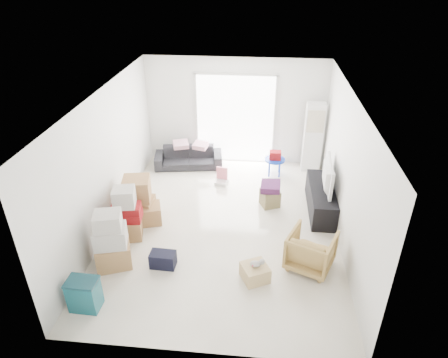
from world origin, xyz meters
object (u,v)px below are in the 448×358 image
object	(u,v)px
storage_bins	(84,294)
television	(323,185)
armchair	(311,249)
sofa	(188,154)
kids_table	(275,158)
wood_crate	(255,272)
tv_console	(321,199)
ac_tower	(313,137)
ottoman	(270,198)

from	to	relation	value
storage_bins	television	bearing A→B (deg)	38.70
television	armchair	size ratio (longest dim) A/B	1.38
sofa	kids_table	size ratio (longest dim) A/B	2.70
television	sofa	size ratio (longest dim) A/B	0.61
storage_bins	wood_crate	distance (m)	2.73
tv_console	armchair	xyz separation A→B (m)	(-0.38, -1.82, 0.11)
sofa	wood_crate	xyz separation A→B (m)	(1.84, -3.98, -0.20)
tv_console	sofa	bearing A→B (deg)	151.14
kids_table	tv_console	bearing A→B (deg)	-57.37
television	sofa	distance (m)	3.62
tv_console	armchair	distance (m)	1.86
armchair	storage_bins	bearing A→B (deg)	43.79
television	sofa	xyz separation A→B (m)	(-3.16, 1.74, -0.28)
ac_tower	television	world-z (taller)	ac_tower
armchair	ottoman	xyz separation A→B (m)	(-0.70, 1.91, -0.20)
ac_tower	television	bearing A→B (deg)	-88.48
ottoman	armchair	bearing A→B (deg)	-69.94
ac_tower	tv_console	bearing A→B (deg)	-88.48
television	storage_bins	size ratio (longest dim) A/B	1.93
tv_console	armchair	bearing A→B (deg)	-101.64
storage_bins	wood_crate	world-z (taller)	storage_bins
wood_crate	ac_tower	bearing A→B (deg)	72.92
sofa	television	bearing A→B (deg)	-37.52
kids_table	wood_crate	xyz separation A→B (m)	(-0.36, -3.74, -0.31)
ac_tower	wood_crate	xyz separation A→B (m)	(-1.27, -4.13, -0.74)
armchair	wood_crate	xyz separation A→B (m)	(-0.94, -0.42, -0.24)
armchair	ottoman	size ratio (longest dim) A/B	2.07
armchair	ottoman	distance (m)	2.04
sofa	kids_table	xyz separation A→B (m)	(2.20, -0.24, 0.12)
ac_tower	wood_crate	world-z (taller)	ac_tower
storage_bins	ottoman	bearing A→B (deg)	48.59
wood_crate	storage_bins	bearing A→B (deg)	-161.08
television	ottoman	distance (m)	1.16
ac_tower	kids_table	world-z (taller)	ac_tower
ac_tower	storage_bins	bearing A→B (deg)	-127.52
ac_tower	storage_bins	xyz separation A→B (m)	(-3.85, -5.01, -0.60)
wood_crate	sofa	bearing A→B (deg)	114.80
sofa	armchair	world-z (taller)	armchair
sofa	ottoman	world-z (taller)	sofa
armchair	storage_bins	world-z (taller)	armchair
sofa	armchair	xyz separation A→B (m)	(2.78, -3.56, 0.05)
sofa	ottoman	distance (m)	2.67
ac_tower	armchair	distance (m)	3.76
television	kids_table	size ratio (longest dim) A/B	1.66
ac_tower	wood_crate	bearing A→B (deg)	-107.08
ottoman	tv_console	bearing A→B (deg)	-4.47
ottoman	ac_tower	bearing A→B (deg)	60.52
ottoman	kids_table	xyz separation A→B (m)	(0.11, 1.42, 0.27)
tv_console	television	world-z (taller)	television
armchair	kids_table	distance (m)	3.37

